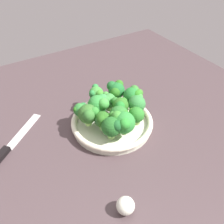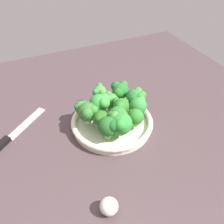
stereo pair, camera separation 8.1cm
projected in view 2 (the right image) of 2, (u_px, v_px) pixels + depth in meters
The scene contains 18 objects.
ground_plane at pixel (112, 137), 82.63cm from camera, with size 130.00×130.00×2.50cm, color #453639.
bowl at pixel (112, 123), 83.68cm from camera, with size 27.02×27.02×3.24cm.
broccoli_floret_0 at pixel (120, 90), 87.72cm from camera, with size 6.47×6.49×7.19cm.
broccoli_floret_1 at pixel (88, 112), 78.47cm from camera, with size 6.23×7.40×7.54cm.
broccoli_floret_2 at pixel (120, 123), 74.43cm from camera, with size 6.88×7.34×7.60cm.
broccoli_floret_3 at pixel (138, 105), 82.13cm from camera, with size 6.08×6.88×6.78cm.
broccoli_floret_4 at pixel (100, 103), 82.47cm from camera, with size 7.33×7.28×7.23cm.
broccoli_floret_5 at pixel (110, 100), 84.60cm from camera, with size 5.43×5.61×6.14cm.
broccoli_floret_6 at pixel (118, 116), 77.87cm from camera, with size 6.24×6.60×6.90cm.
broccoli_floret_7 at pixel (121, 106), 81.05cm from camera, with size 5.76×6.32×6.98cm.
broccoli_floret_8 at pixel (81, 107), 82.49cm from camera, with size 4.84×4.40×5.33cm.
broccoli_floret_9 at pixel (136, 117), 78.64cm from camera, with size 5.04×5.32×5.84cm.
broccoli_floret_10 at pixel (101, 119), 77.14cm from camera, with size 5.81×5.11×6.47cm.
broccoli_floret_11 at pixel (100, 92), 87.27cm from camera, with size 5.19×6.36×6.46cm.
broccoli_floret_12 at pixel (136, 97), 84.61cm from camera, with size 6.59×6.28×7.31cm.
broccoli_floret_13 at pixel (109, 126), 73.61cm from camera, with size 6.61×6.32×7.21cm.
knife at pixel (9, 138), 79.62cm from camera, with size 21.77×19.12×1.50cm.
garlic_bulb at pixel (109, 206), 59.88cm from camera, with size 4.51×4.51×4.51cm, color white.
Camera 2 is at (23.91, 53.37, 57.69)cm, focal length 40.46 mm.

